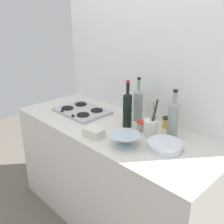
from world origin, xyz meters
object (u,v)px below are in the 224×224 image
butter_dish (94,132)px  wine_bottle_mid_left (173,118)px  condiment_jar_front (141,126)px  utensil_crock (151,127)px  condiment_jar_rear (166,123)px  plate_stack (165,145)px  stovetop_hob (82,111)px  wine_bottle_mid_right (127,109)px  wine_bottle_leftmost (138,104)px  mixing_bowl (125,139)px

butter_dish → wine_bottle_mid_left: bearing=45.2°
condiment_jar_front → wine_bottle_mid_left: bearing=20.6°
utensil_crock → condiment_jar_rear: size_ratio=3.34×
plate_stack → butter_dish: (-0.47, -0.22, 0.01)m
stovetop_hob → condiment_jar_rear: bearing=19.5°
utensil_crock → condiment_jar_rear: (0.00, 0.20, -0.02)m
plate_stack → butter_dish: bearing=-155.3°
plate_stack → condiment_jar_rear: condiment_jar_rear is taller
butter_dish → condiment_jar_rear: size_ratio=1.53×
wine_bottle_mid_right → utensil_crock: size_ratio=1.22×
stovetop_hob → wine_bottle_leftmost: wine_bottle_leftmost is taller
stovetop_hob → condiment_jar_rear: condiment_jar_rear is taller
mixing_bowl → condiment_jar_front: size_ratio=2.69×
stovetop_hob → butter_dish: size_ratio=3.27×
wine_bottle_leftmost → condiment_jar_front: (0.16, -0.14, -0.10)m
wine_bottle_mid_left → condiment_jar_rear: wine_bottle_mid_left is taller
wine_bottle_mid_right → mixing_bowl: 0.33m
wine_bottle_mid_left → condiment_jar_rear: bearing=140.0°
wine_bottle_mid_left → condiment_jar_front: bearing=-159.4°
plate_stack → utensil_crock: (-0.19, 0.08, 0.04)m
wine_bottle_mid_left → condiment_jar_front: wine_bottle_mid_left is taller
plate_stack → wine_bottle_leftmost: wine_bottle_leftmost is taller
butter_dish → condiment_jar_front: condiment_jar_front is taller
condiment_jar_front → mixing_bowl: bearing=-75.2°
mixing_bowl → utensil_crock: 0.24m
wine_bottle_mid_right → condiment_jar_rear: 0.32m
wine_bottle_leftmost → butter_dish: size_ratio=2.61×
wine_bottle_leftmost → butter_dish: wine_bottle_leftmost is taller
wine_bottle_leftmost → wine_bottle_mid_right: size_ratio=0.98×
stovetop_hob → wine_bottle_leftmost: 0.53m
wine_bottle_leftmost → wine_bottle_mid_left: (0.37, -0.06, 0.00)m
mixing_bowl → plate_stack: bearing=34.6°
plate_stack → wine_bottle_mid_left: size_ratio=0.66×
mixing_bowl → wine_bottle_leftmost: bearing=119.6°
condiment_jar_front → condiment_jar_rear: (0.10, 0.18, 0.01)m
plate_stack → butter_dish: size_ratio=1.68×
wine_bottle_mid_left → utensil_crock: wine_bottle_mid_left is taller
butter_dish → utensil_crock: 0.41m
butter_dish → condiment_jar_front: bearing=60.5°
wine_bottle_mid_left → condiment_jar_front: 0.25m
plate_stack → wine_bottle_mid_right: bearing=168.4°
wine_bottle_leftmost → butter_dish: (-0.02, -0.46, -0.11)m
utensil_crock → condiment_jar_front: utensil_crock is taller
wine_bottle_leftmost → utensil_crock: 0.32m
wine_bottle_mid_right → butter_dish: 0.33m
wine_bottle_mid_right → utensil_crock: bearing=-1.2°
wine_bottle_leftmost → utensil_crock: wine_bottle_leftmost is taller
plate_stack → condiment_jar_front: (-0.29, 0.10, 0.02)m
stovetop_hob → plate_stack: plate_stack is taller
mixing_bowl → condiment_jar_rear: condiment_jar_rear is taller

